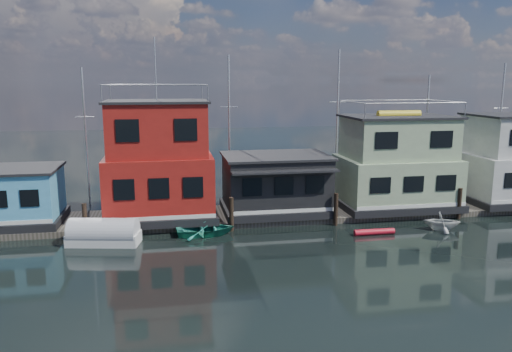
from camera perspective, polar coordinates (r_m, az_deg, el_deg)
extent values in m
plane|color=black|center=(24.81, 9.44, -11.90)|extent=(160.00, 160.00, 0.00)
cube|color=#595147|center=(35.66, 3.02, -4.32)|extent=(48.00, 5.00, 0.40)
cube|color=black|center=(36.10, -26.13, -4.52)|extent=(6.40, 4.90, 0.50)
cube|color=#52ACDC|center=(35.71, -26.36, -1.80)|extent=(6.00, 4.50, 3.00)
cube|color=black|center=(35.43, -26.57, 0.69)|extent=(6.30, 4.80, 0.16)
cube|color=black|center=(34.66, -10.83, -4.18)|extent=(7.40, 5.90, 0.50)
cube|color=maroon|center=(34.18, -10.96, -0.74)|extent=(7.00, 5.50, 3.74)
cube|color=maroon|center=(33.65, -11.18, 5.27)|extent=(6.30, 4.95, 3.46)
cube|color=black|center=(33.53, -11.29, 8.35)|extent=(6.65, 5.23, 0.16)
cylinder|color=silver|center=(33.51, -11.43, 11.90)|extent=(0.08, 0.08, 4.00)
cube|color=black|center=(35.43, 2.24, -3.66)|extent=(7.40, 5.40, 0.50)
cube|color=black|center=(35.00, 2.26, -0.57)|extent=(7.00, 5.00, 3.40)
cube|color=black|center=(34.69, 2.28, 2.32)|extent=(7.30, 5.30, 0.16)
cube|color=black|center=(32.09, 3.34, 0.54)|extent=(7.00, 1.20, 0.12)
cube|color=black|center=(38.33, 15.51, -2.93)|extent=(8.40, 5.90, 0.50)
cube|color=#9BB48A|center=(37.95, 15.65, -0.28)|extent=(8.00, 5.50, 3.12)
cube|color=#9BB48A|center=(37.51, 15.89, 4.22)|extent=(7.20, 4.95, 2.88)
cube|color=black|center=(37.38, 16.01, 6.54)|extent=(7.60, 5.23, 0.16)
cylinder|color=yellow|center=(37.36, 16.02, 6.79)|extent=(3.20, 0.56, 0.56)
cylinder|color=#2D2116|center=(32.24, -18.95, -4.90)|extent=(0.28, 0.28, 2.20)
cylinder|color=#2D2116|center=(32.07, -2.82, -4.39)|extent=(0.28, 0.28, 2.20)
cylinder|color=#2D2116|center=(33.64, 9.11, -3.79)|extent=(0.28, 0.28, 2.20)
cylinder|color=#2D2116|center=(37.54, 22.22, -2.94)|extent=(0.28, 0.28, 2.20)
cylinder|color=silver|center=(40.20, -18.87, 4.17)|extent=(0.16, 0.16, 10.50)
cylinder|color=silver|center=(40.06, -19.01, 6.41)|extent=(1.40, 0.06, 0.06)
cylinder|color=silver|center=(39.98, -3.08, 5.43)|extent=(0.16, 0.16, 11.50)
cylinder|color=silver|center=(39.85, -3.10, 7.89)|extent=(1.40, 0.06, 0.06)
cylinder|color=silver|center=(42.01, 9.26, 5.91)|extent=(0.16, 0.16, 12.00)
cylinder|color=silver|center=(41.90, 9.33, 8.36)|extent=(1.40, 0.06, 0.06)
cylinder|color=silver|center=(45.38, 18.83, 4.56)|extent=(0.16, 0.16, 10.00)
cylinder|color=silver|center=(45.26, 18.94, 6.45)|extent=(1.40, 0.06, 0.06)
cylinder|color=silver|center=(49.10, 26.07, 5.06)|extent=(0.16, 0.16, 11.00)
cylinder|color=silver|center=(48.99, 26.23, 6.98)|extent=(1.40, 0.06, 0.06)
cube|color=silver|center=(31.03, -16.99, -6.84)|extent=(4.38, 2.35, 0.69)
cylinder|color=silver|center=(30.92, -17.03, -6.15)|extent=(4.21, 2.41, 1.68)
imported|color=silver|center=(34.46, 20.44, -4.84)|extent=(2.85, 2.64, 1.23)
imported|color=#268C76|center=(31.50, -5.79, -6.09)|extent=(3.79, 2.81, 0.75)
cylinder|color=red|center=(32.33, 13.37, -6.23)|extent=(2.62, 0.39, 0.38)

